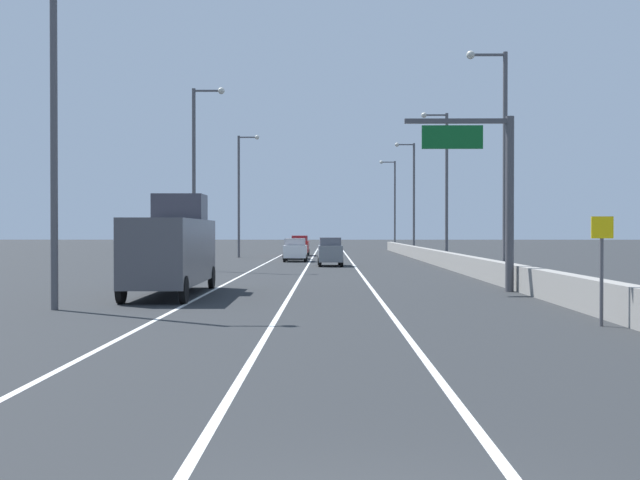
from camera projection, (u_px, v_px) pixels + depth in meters
ground_plane at (333, 260)px, 70.55m from camera, size 320.00×320.00×0.00m
lane_stripe_left at (264, 264)px, 61.61m from camera, size 0.16×130.00×0.00m
lane_stripe_center at (309, 264)px, 61.57m from camera, size 0.16×130.00×0.00m
lane_stripe_right at (353, 264)px, 61.53m from camera, size 0.16×130.00×0.00m
jersey_barrier_right at (469, 265)px, 46.46m from camera, size 0.60×120.00×1.10m
overhead_sign_gantry at (492, 181)px, 33.35m from camera, size 4.68×0.36×7.50m
speed_advisory_sign at (602, 262)px, 21.28m from camera, size 0.60×0.11×3.00m
lamp_post_right_second at (501, 151)px, 40.52m from camera, size 2.14×0.44×11.95m
lamp_post_right_third at (444, 178)px, 61.59m from camera, size 2.14×0.44×11.95m
lamp_post_right_fourth at (412, 192)px, 82.65m from camera, size 2.14×0.44×11.95m
lamp_post_right_fifth at (393, 200)px, 103.72m from camera, size 2.14×0.44×11.95m
lamp_post_left_near at (61, 105)px, 25.65m from camera, size 2.14×0.44×11.95m
lamp_post_left_mid at (197, 167)px, 50.92m from camera, size 2.14×0.44×11.95m
lamp_post_left_far at (241, 188)px, 76.20m from camera, size 2.14×0.44×11.95m
car_red_0 at (300, 246)px, 81.88m from camera, size 1.90×4.61×2.11m
car_gray_1 at (330, 252)px, 57.78m from camera, size 1.90×4.15×2.12m
car_white_2 at (296, 250)px, 66.36m from camera, size 1.94×4.07×1.97m
car_silver_3 at (294, 249)px, 72.17m from camera, size 1.86×4.35×1.88m
box_truck at (172, 248)px, 31.74m from camera, size 2.60×8.93×4.17m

